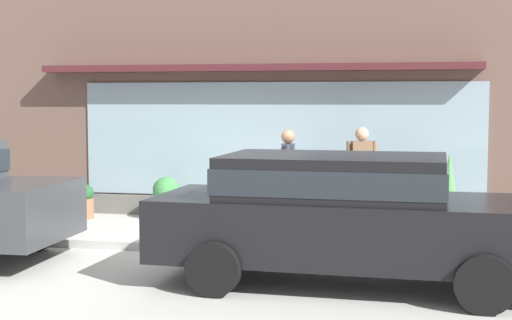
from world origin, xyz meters
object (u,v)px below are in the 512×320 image
(potted_plant_near_hydrant, at_px, (282,203))
(potted_plant_doorstep, at_px, (86,201))
(pedestrian_with_handbag, at_px, (288,174))
(pedestrian_passerby, at_px, (361,169))
(parked_car_black, at_px, (346,211))
(potted_plant_corner_tall, at_px, (166,196))
(fire_hydrant, at_px, (335,209))
(potted_plant_trailing_edge, at_px, (449,194))

(potted_plant_near_hydrant, bearing_deg, potted_plant_doorstep, -174.08)
(pedestrian_with_handbag, xyz_separation_m, pedestrian_passerby, (1.12, 0.65, 0.04))
(pedestrian_passerby, height_order, potted_plant_near_hydrant, pedestrian_passerby)
(parked_car_black, bearing_deg, pedestrian_passerby, 93.29)
(potted_plant_doorstep, distance_m, potted_plant_near_hydrant, 3.55)
(potted_plant_corner_tall, height_order, potted_plant_near_hydrant, potted_plant_corner_tall)
(fire_hydrant, bearing_deg, potted_plant_trailing_edge, 32.92)
(fire_hydrant, height_order, potted_plant_near_hydrant, fire_hydrant)
(potted_plant_near_hydrant, bearing_deg, fire_hydrant, -55.29)
(pedestrian_passerby, bearing_deg, fire_hydrant, 57.23)
(potted_plant_trailing_edge, bearing_deg, pedestrian_passerby, -177.94)
(fire_hydrant, height_order, pedestrian_passerby, pedestrian_passerby)
(pedestrian_passerby, height_order, potted_plant_doorstep, pedestrian_passerby)
(parked_car_black, height_order, potted_plant_near_hydrant, parked_car_black)
(fire_hydrant, distance_m, pedestrian_with_handbag, 1.02)
(potted_plant_trailing_edge, distance_m, potted_plant_corner_tall, 4.87)
(parked_car_black, height_order, potted_plant_trailing_edge, parked_car_black)
(fire_hydrant, xyz_separation_m, potted_plant_doorstep, (-4.62, 1.20, -0.16))
(pedestrian_passerby, relative_size, potted_plant_doorstep, 2.75)
(parked_car_black, relative_size, potted_plant_corner_tall, 5.99)
(parked_car_black, bearing_deg, potted_plant_near_hydrant, 111.28)
(pedestrian_with_handbag, bearing_deg, potted_plant_doorstep, 73.12)
(potted_plant_trailing_edge, height_order, potted_plant_corner_tall, potted_plant_trailing_edge)
(pedestrian_passerby, relative_size, potted_plant_trailing_edge, 1.33)
(potted_plant_corner_tall, bearing_deg, potted_plant_trailing_edge, -2.10)
(pedestrian_passerby, xyz_separation_m, potted_plant_trailing_edge, (1.41, 0.05, -0.38))
(parked_car_black, height_order, potted_plant_corner_tall, parked_car_black)
(parked_car_black, distance_m, potted_plant_near_hydrant, 4.60)
(fire_hydrant, relative_size, potted_plant_near_hydrant, 1.66)
(potted_plant_doorstep, relative_size, potted_plant_near_hydrant, 1.09)
(fire_hydrant, height_order, potted_plant_trailing_edge, potted_plant_trailing_edge)
(pedestrian_with_handbag, bearing_deg, fire_hydrant, -123.69)
(pedestrian_passerby, distance_m, potted_plant_trailing_edge, 1.46)
(potted_plant_trailing_edge, xyz_separation_m, potted_plant_near_hydrant, (-2.83, 0.44, -0.30))
(fire_hydrant, distance_m, potted_plant_corner_tall, 3.38)
(potted_plant_corner_tall, relative_size, potted_plant_near_hydrant, 1.37)
(pedestrian_passerby, distance_m, potted_plant_near_hydrant, 1.65)
(pedestrian_with_handbag, bearing_deg, potted_plant_near_hydrant, 8.99)
(pedestrian_with_handbag, relative_size, potted_plant_doorstep, 2.71)
(pedestrian_with_handbag, distance_m, pedestrian_passerby, 1.30)
(pedestrian_with_handbag, height_order, potted_plant_doorstep, pedestrian_with_handbag)
(fire_hydrant, xyz_separation_m, pedestrian_with_handbag, (-0.79, 0.43, 0.49))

